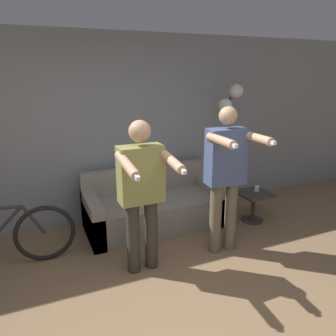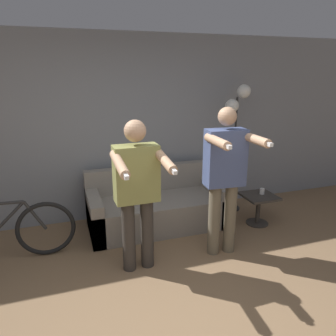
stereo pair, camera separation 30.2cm
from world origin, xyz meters
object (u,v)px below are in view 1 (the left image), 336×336
(couch, at_px, (154,208))
(person_left, at_px, (142,188))
(floor_lamp, at_px, (230,112))
(cup, at_px, (257,189))
(side_table, at_px, (254,201))
(person_right, at_px, (226,171))
(cat, at_px, (140,162))

(couch, bearing_deg, person_left, -117.38)
(floor_lamp, xyz_separation_m, cup, (0.14, -0.56, -1.03))
(couch, xyz_separation_m, floor_lamp, (1.28, 0.17, 1.24))
(side_table, bearing_deg, floor_lamp, 97.64)
(cup, bearing_deg, couch, 164.52)
(person_left, distance_m, person_right, 1.01)
(person_right, bearing_deg, side_table, 36.32)
(cat, relative_size, side_table, 1.19)
(person_left, distance_m, cat, 1.33)
(floor_lamp, height_order, side_table, floor_lamp)
(person_right, relative_size, floor_lamp, 0.90)
(person_left, xyz_separation_m, side_table, (1.86, 0.53, -0.64))
(person_right, bearing_deg, floor_lamp, 59.96)
(floor_lamp, bearing_deg, person_left, -147.73)
(couch, bearing_deg, floor_lamp, 7.50)
(couch, height_order, cat, cat)
(side_table, height_order, cup, cup)
(floor_lamp, bearing_deg, side_table, -82.36)
(couch, bearing_deg, person_right, -61.61)
(floor_lamp, relative_size, side_table, 4.29)
(couch, relative_size, person_left, 1.14)
(person_left, height_order, cup, person_left)
(person_left, relative_size, person_right, 0.95)
(couch, distance_m, cup, 1.49)
(person_left, height_order, cat, person_left)
(couch, height_order, floor_lamp, floor_lamp)
(person_left, height_order, person_right, person_right)
(couch, relative_size, cup, 22.97)
(person_left, xyz_separation_m, cup, (1.92, 0.56, -0.47))
(person_right, xyz_separation_m, cup, (0.91, 0.56, -0.53))
(person_left, xyz_separation_m, floor_lamp, (1.78, 1.12, 0.56))
(person_right, relative_size, side_table, 3.88)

